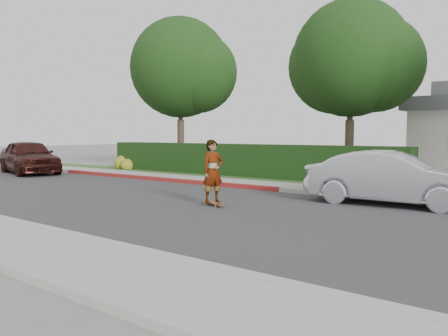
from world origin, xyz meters
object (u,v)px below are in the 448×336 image
Objects in this scene: skateboard at (213,203)px; car_maroon at (29,157)px; car_silver at (392,178)px; skateboarder at (213,171)px.

car_maroon is (-13.28, 2.27, 0.75)m from skateboard.
car_maroon is at bearing 88.69° from car_silver.
skateboard is at bearing 124.47° from car_silver.
car_maroon is at bearing 99.40° from skateboarder.
skateboarder is (0.00, 0.00, 0.86)m from skateboard.
car_maroon is (-13.28, 2.27, -0.11)m from skateboarder.
skateboard is 0.20× the size of car_maroon.
skateboarder reaches higher than car_maroon.
car_maroon reaches higher than car_silver.
skateboard is at bearing -85.15° from car_maroon.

